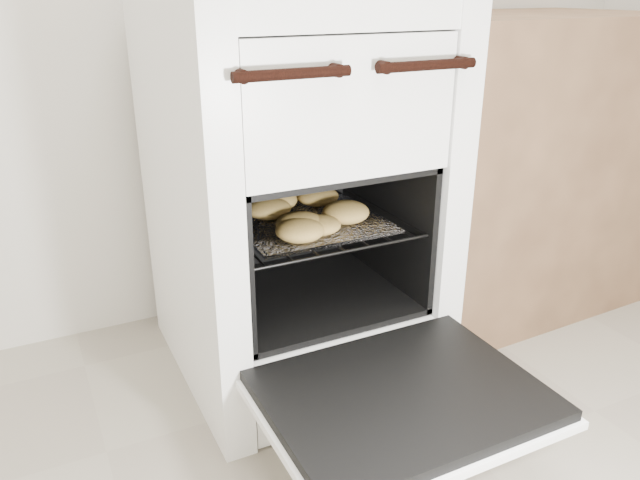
% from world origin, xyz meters
% --- Properties ---
extents(stove, '(0.56, 0.63, 0.86)m').
position_xyz_m(stove, '(0.16, 1.19, 0.42)').
color(stove, white).
rests_on(stove, ground).
extents(oven_door, '(0.51, 0.39, 0.04)m').
position_xyz_m(oven_door, '(0.16, 0.71, 0.19)').
color(oven_door, black).
rests_on(oven_door, stove).
extents(oven_rack, '(0.41, 0.39, 0.01)m').
position_xyz_m(oven_rack, '(0.16, 1.13, 0.39)').
color(oven_rack, black).
rests_on(oven_rack, stove).
extents(foil_sheet, '(0.32, 0.28, 0.01)m').
position_xyz_m(foil_sheet, '(0.16, 1.11, 0.40)').
color(foil_sheet, white).
rests_on(foil_sheet, oven_rack).
extents(baked_rolls, '(0.28, 0.31, 0.05)m').
position_xyz_m(baked_rolls, '(0.14, 1.10, 0.42)').
color(baked_rolls, tan).
rests_on(baked_rolls, foil_sheet).
extents(counter, '(0.83, 0.57, 0.81)m').
position_xyz_m(counter, '(0.88, 1.27, 0.41)').
color(counter, brown).
rests_on(counter, ground).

